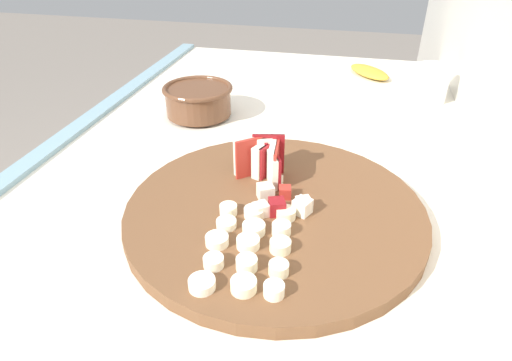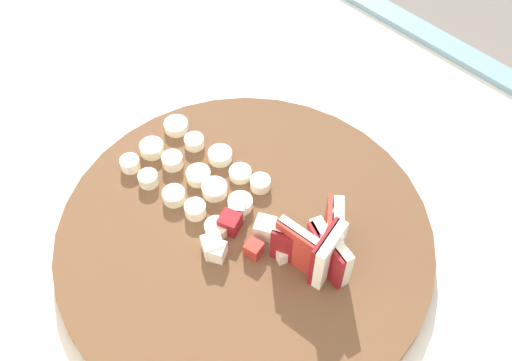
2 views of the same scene
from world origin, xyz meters
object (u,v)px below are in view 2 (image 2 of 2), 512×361
at_px(apple_wedge_fan, 320,246).
at_px(banana_slice_rows, 195,175).
at_px(cutting_board, 245,239).
at_px(apple_dice_pile, 239,236).

distance_m(apple_wedge_fan, banana_slice_rows, 0.18).
bearing_deg(cutting_board, apple_dice_pile, 97.75).
distance_m(cutting_board, apple_dice_pile, 0.02).
relative_size(apple_wedge_fan, apple_dice_pile, 0.86).
relative_size(cutting_board, apple_dice_pile, 4.19).
distance_m(cutting_board, banana_slice_rows, 0.10).
bearing_deg(banana_slice_rows, apple_wedge_fan, -173.87).
bearing_deg(apple_dice_pile, banana_slice_rows, -13.53).
height_order(apple_wedge_fan, banana_slice_rows, apple_wedge_fan).
distance_m(apple_wedge_fan, apple_dice_pile, 0.09).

